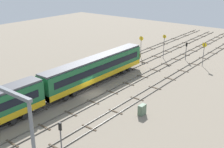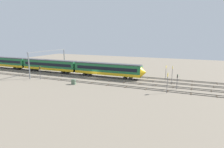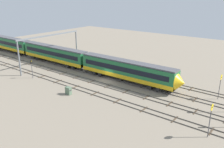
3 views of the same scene
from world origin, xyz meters
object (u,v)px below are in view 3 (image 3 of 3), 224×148
Objects in this scene: speed_sign_far_trackside at (220,83)px; train at (56,55)px; signal_light_trackside_approach at (32,66)px; relay_cabinet at (68,91)px; speed_sign_near_foreground at (211,116)px; overhead_gantry at (50,43)px.

train is at bearing -176.22° from speed_sign_far_trackside.
relay_cabinet is at bearing -5.73° from signal_light_trackside_approach.
train is 16.96× the size of signal_light_trackside_approach.
speed_sign_far_trackside is at bearing 99.26° from speed_sign_near_foreground.
train reaches higher than signal_light_trackside_approach.
speed_sign_far_trackside is at bearing 33.07° from relay_cabinet.
overhead_gantry is 45.21m from speed_sign_near_foreground.
overhead_gantry is at bearing -60.80° from train.
speed_sign_far_trackside is (-2.31, 14.16, -0.04)m from speed_sign_near_foreground.
speed_sign_far_trackside reaches higher than signal_light_trackside_approach.
signal_light_trackside_approach is (3.86, -8.84, -3.76)m from overhead_gantry.
overhead_gantry is at bearing 113.60° from signal_light_trackside_approach.
train is 23.22m from relay_cabinet.
signal_light_trackside_approach is (5.35, -11.50, 0.25)m from train.
overhead_gantry reaches higher than speed_sign_far_trackside.
overhead_gantry is 21.31m from relay_cabinet.
speed_sign_near_foreground is at bearing 0.31° from signal_light_trackside_approach.
speed_sign_near_foreground is 14.34m from speed_sign_far_trackside.
speed_sign_near_foreground reaches higher than signal_light_trackside_approach.
overhead_gantry is 4.42× the size of signal_light_trackside_approach.
train is 3.83× the size of overhead_gantry.
overhead_gantry reaches higher than relay_cabinet.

